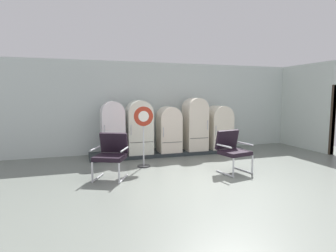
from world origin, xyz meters
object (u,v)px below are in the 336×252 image
object	(u,v)px
refrigerator_1	(139,126)
refrigerator_4	(219,126)
refrigerator_3	(195,122)
armchair_right	(232,149)
armchair_left	(111,153)
sign_stand	(144,137)
refrigerator_0	(113,127)
refrigerator_2	(169,128)

from	to	relation	value
refrigerator_1	refrigerator_4	world-z (taller)	refrigerator_1
refrigerator_3	refrigerator_4	bearing A→B (deg)	1.72
refrigerator_3	armchair_right	world-z (taller)	refrigerator_3
refrigerator_3	armchair_left	xyz separation A→B (m)	(-2.77, -1.88, -0.40)
sign_stand	armchair_right	bearing A→B (deg)	-30.57
sign_stand	refrigerator_3	bearing A→B (deg)	31.57
refrigerator_1	sign_stand	size ratio (longest dim) A/B	1.02
refrigerator_0	armchair_left	size ratio (longest dim) A/B	1.57
refrigerator_3	armchair_left	world-z (taller)	refrigerator_3
sign_stand	refrigerator_4	bearing A→B (deg)	23.51
refrigerator_4	refrigerator_1	bearing A→B (deg)	-179.31
refrigerator_3	armchair_right	distance (m)	2.29
refrigerator_4	armchair_right	xyz separation A→B (m)	(-0.88, -2.28, -0.26)
refrigerator_0	sign_stand	world-z (taller)	refrigerator_0
refrigerator_0	armchair_left	world-z (taller)	refrigerator_0
refrigerator_1	refrigerator_2	xyz separation A→B (m)	(0.90, -0.01, -0.10)
refrigerator_2	armchair_right	world-z (taller)	refrigerator_2
refrigerator_1	sign_stand	world-z (taller)	refrigerator_1
refrigerator_4	armchair_left	xyz separation A→B (m)	(-3.61, -1.91, -0.26)
refrigerator_0	armchair_left	bearing A→B (deg)	-97.53
armchair_left	refrigerator_2	bearing A→B (deg)	44.26
armchair_left	armchair_right	xyz separation A→B (m)	(2.73, -0.37, 0.00)
refrigerator_4	sign_stand	size ratio (longest dim) A/B	0.90
armchair_right	refrigerator_2	bearing A→B (deg)	110.11
refrigerator_2	refrigerator_3	bearing A→B (deg)	1.37
refrigerator_1	armchair_left	bearing A→B (deg)	-118.29
refrigerator_2	refrigerator_3	size ratio (longest dim) A/B	0.84
armchair_left	armchair_right	bearing A→B (deg)	-7.79
refrigerator_2	refrigerator_3	world-z (taller)	refrigerator_3
refrigerator_3	refrigerator_4	distance (m)	0.85
refrigerator_1	armchair_left	size ratio (longest dim) A/B	1.59
refrigerator_0	refrigerator_1	bearing A→B (deg)	-1.91
refrigerator_2	armchair_left	world-z (taller)	refrigerator_2
refrigerator_3	armchair_left	size ratio (longest dim) A/B	1.65
refrigerator_0	refrigerator_3	distance (m)	2.52
refrigerator_4	sign_stand	world-z (taller)	sign_stand
armchair_left	refrigerator_1	bearing A→B (deg)	61.71
refrigerator_1	refrigerator_4	bearing A→B (deg)	0.69
refrigerator_4	armchair_right	bearing A→B (deg)	-111.01
refrigerator_1	refrigerator_3	world-z (taller)	refrigerator_3
refrigerator_2	sign_stand	xyz separation A→B (m)	(-1.03, -1.14, -0.05)
refrigerator_3	refrigerator_2	bearing A→B (deg)	-178.63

